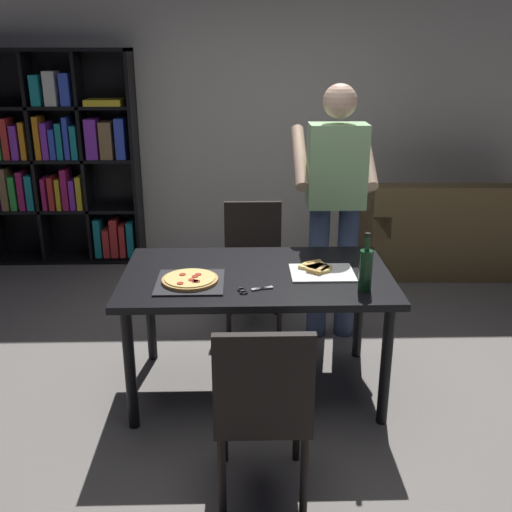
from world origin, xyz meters
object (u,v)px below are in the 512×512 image
Objects in this scene: chair_near_camera at (263,403)px; person_serving_pizza at (335,199)px; dining_table at (257,286)px; bookshelf at (63,160)px; pepperoni_pizza_on_tray at (190,281)px; kitchen_scissors at (250,290)px; chair_far_side at (253,256)px; couch at (457,237)px; wine_bottle at (366,269)px.

person_serving_pizza is at bearing 71.73° from chair_near_camera.
dining_table is 0.78× the size of bookshelf.
pepperoni_pizza_on_tray reaches higher than dining_table.
kitchen_scissors is (1.69, -2.63, -0.21)m from bookshelf.
chair_far_side is (0.00, 0.94, -0.16)m from dining_table.
couch is at bearing 49.13° from kitchen_scissors.
bookshelf reaches higher than kitchen_scissors.
chair_near_camera is 0.51× the size of person_serving_pizza.
chair_far_side is at bearing -39.62° from bookshelf.
person_serving_pizza reaches higher than wine_bottle.
person_serving_pizza is (2.28, -1.66, 0.04)m from bookshelf.
wine_bottle is (0.57, -0.26, 0.20)m from dining_table.
chair_far_side is 0.51× the size of person_serving_pizza.
chair_near_camera is 2.85× the size of wine_bottle.
couch is 0.99× the size of person_serving_pizza.
chair_near_camera is 1.00× the size of chair_far_side.
couch is at bearing 43.18° from person_serving_pizza.
chair_far_side is 2.85× the size of wine_bottle.
wine_bottle is at bearing -88.95° from person_serving_pizza.
pepperoni_pizza_on_tray is 0.34m from kitchen_scissors.
pepperoni_pizza_on_tray is at bearing 160.03° from kitchen_scissors.
couch is at bearing 43.19° from pepperoni_pizza_on_tray.
person_serving_pizza reaches higher than dining_table.
couch is at bearing 57.04° from chair_near_camera.
wine_bottle is (0.57, 0.68, 0.36)m from chair_near_camera.
chair_near_camera is at bearing -122.96° from couch.
kitchen_scissors is (-0.61, -0.00, -0.11)m from wine_bottle.
chair_near_camera is 0.73m from kitchen_scissors.
dining_table is at bearing -53.86° from bookshelf.
person_serving_pizza is 1.17m from kitchen_scissors.
person_serving_pizza is (0.55, 0.72, 0.33)m from dining_table.
dining_table is at bearing -133.69° from couch.
chair_near_camera is at bearing -62.38° from bookshelf.
person_serving_pizza reaches higher than chair_near_camera.
chair_far_side is at bearing 90.00° from chair_near_camera.
chair_far_side is 2.18m from couch.
bookshelf is at bearing 122.70° from kitchen_scissors.
chair_far_side reaches higher than dining_table.
couch is 3.00m from kitchen_scissors.
dining_table is 1.70× the size of chair_far_side.
pepperoni_pizza_on_tray is at bearing 172.94° from wine_bottle.
chair_near_camera is 3.49m from couch.
chair_far_side is at bearing 87.87° from kitchen_scissors.
person_serving_pizza is at bearing -35.96° from bookshelf.
chair_far_side is at bearing 90.00° from dining_table.
person_serving_pizza is (0.55, -0.22, 0.49)m from chair_far_side.
pepperoni_pizza_on_tray is at bearing -136.80° from person_serving_pizza.
dining_table is 7.69× the size of kitchen_scissors.
chair_far_side is 1.37m from wine_bottle.
bookshelf is at bearing 131.16° from wine_bottle.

